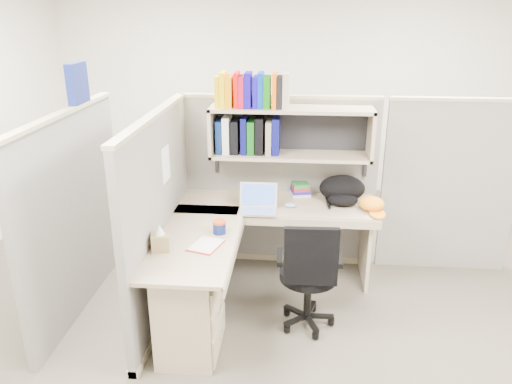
# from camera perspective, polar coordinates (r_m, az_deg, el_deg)

# --- Properties ---
(ground) EXTENTS (6.00, 6.00, 0.00)m
(ground) POSITION_cam_1_polar(r_m,az_deg,el_deg) (4.25, 1.93, -13.33)
(ground) COLOR #3D372F
(ground) RESTS_ON ground
(room_shell) EXTENTS (6.00, 6.00, 6.00)m
(room_shell) POSITION_cam_1_polar(r_m,az_deg,el_deg) (3.61, 2.24, 8.54)
(room_shell) COLOR beige
(room_shell) RESTS_ON ground
(cubicle) EXTENTS (3.79, 1.84, 1.95)m
(cubicle) POSITION_cam_1_polar(r_m,az_deg,el_deg) (4.28, -2.50, 0.52)
(cubicle) COLOR slate
(cubicle) RESTS_ON ground
(desk) EXTENTS (1.74, 1.75, 0.73)m
(desk) POSITION_cam_1_polar(r_m,az_deg,el_deg) (3.82, -4.45, -9.91)
(desk) COLOR gray
(desk) RESTS_ON ground
(laptop) EXTENTS (0.32, 0.32, 0.23)m
(laptop) POSITION_cam_1_polar(r_m,az_deg,el_deg) (4.18, 0.17, -0.83)
(laptop) COLOR silver
(laptop) RESTS_ON desk
(backpack) EXTENTS (0.46, 0.39, 0.24)m
(backpack) POSITION_cam_1_polar(r_m,az_deg,el_deg) (4.44, 9.87, 0.19)
(backpack) COLOR black
(backpack) RESTS_ON desk
(orange_cap) EXTENTS (0.28, 0.30, 0.12)m
(orange_cap) POSITION_cam_1_polar(r_m,az_deg,el_deg) (4.36, 13.10, -1.31)
(orange_cap) COLOR orange
(orange_cap) RESTS_ON desk
(snack_canister) EXTENTS (0.10, 0.10, 0.10)m
(snack_canister) POSITION_cam_1_polar(r_m,az_deg,el_deg) (3.83, -4.20, -3.98)
(snack_canister) COLOR #0D1950
(snack_canister) RESTS_ON desk
(tissue_box) EXTENTS (0.15, 0.15, 0.20)m
(tissue_box) POSITION_cam_1_polar(r_m,az_deg,el_deg) (3.61, -10.92, -5.13)
(tissue_box) COLOR #8D794F
(tissue_box) RESTS_ON desk
(mouse) EXTENTS (0.11, 0.08, 0.04)m
(mouse) POSITION_cam_1_polar(r_m,az_deg,el_deg) (4.33, 3.94, -1.50)
(mouse) COLOR #8393BA
(mouse) RESTS_ON desk
(paper_cup) EXTENTS (0.07, 0.07, 0.10)m
(paper_cup) POSITION_cam_1_polar(r_m,az_deg,el_deg) (4.53, 1.58, -0.04)
(paper_cup) COLOR white
(paper_cup) RESTS_ON desk
(book_stack) EXTENTS (0.21, 0.26, 0.11)m
(book_stack) POSITION_cam_1_polar(r_m,az_deg,el_deg) (4.64, 5.01, 0.47)
(book_stack) COLOR gray
(book_stack) RESTS_ON desk
(loose_paper) EXTENTS (0.25, 0.29, 0.00)m
(loose_paper) POSITION_cam_1_polar(r_m,az_deg,el_deg) (3.68, -5.72, -5.99)
(loose_paper) COLOR white
(loose_paper) RESTS_ON desk
(task_chair) EXTENTS (0.49, 0.45, 0.93)m
(task_chair) POSITION_cam_1_polar(r_m,az_deg,el_deg) (3.89, 5.98, -11.21)
(task_chair) COLOR black
(task_chair) RESTS_ON ground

